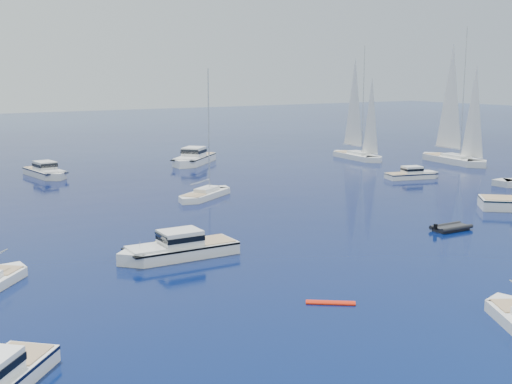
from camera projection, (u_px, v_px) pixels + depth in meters
ground at (490, 266)px, 44.56m from camera, size 400.00×400.00×0.00m
motor_cruiser_centre at (178, 257)px, 46.83m from camera, size 9.64×3.30×2.50m
motor_cruiser_far_r at (413, 178)px, 82.01m from camera, size 7.93×4.34×1.99m
motor_cruiser_distant at (194, 164)px, 95.39m from camera, size 11.07×10.60×3.08m
motor_cruiser_horizon at (46, 177)px, 83.44m from camera, size 3.97×9.81×2.51m
sailboat_centre at (205, 198)px, 69.38m from camera, size 9.43×7.12×14.03m
sailboat_sails_r at (453, 163)px, 96.38m from camera, size 5.61×14.18×20.28m
sailboat_sails_far at (357, 159)px, 100.91m from camera, size 4.33×12.30×17.71m
tender_yellow at (173, 252)px, 48.31m from camera, size 3.92×4.26×0.95m
tender_grey_near at (451, 230)px, 54.91m from camera, size 3.73×2.17×0.95m
kayak_orange at (330, 304)px, 37.36m from camera, size 2.56×2.18×0.30m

